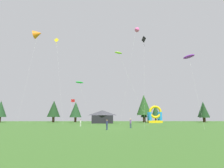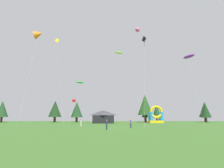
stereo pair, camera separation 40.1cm
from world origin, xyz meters
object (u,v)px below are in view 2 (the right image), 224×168
at_px(kite_yellow_diamond, 57,42).
at_px(person_far_side, 81,122).
at_px(kite_black_diamond, 144,40).
at_px(kite_red_box, 74,101).
at_px(festival_tent, 103,117).
at_px(person_left_edge, 106,124).
at_px(kite_purple_parafoil, 189,57).
at_px(kite_orange_delta, 38,34).
at_px(kite_pink_delta, 136,29).
at_px(inflatable_red_slide, 156,116).
at_px(person_midfield, 130,122).
at_px(kite_green_parafoil, 80,82).
at_px(kite_lime_parafoil, 119,53).

bearing_deg(kite_yellow_diamond, person_far_side, -25.47).
bearing_deg(kite_black_diamond, kite_red_box, 130.92).
distance_m(person_far_side, festival_tent, 20.40).
bearing_deg(person_far_side, person_left_edge, 88.48).
distance_m(kite_purple_parafoil, kite_orange_delta, 39.26).
xyz_separation_m(kite_orange_delta, person_far_side, (12.66, -4.22, -23.29)).
distance_m(kite_pink_delta, kite_yellow_diamond, 21.79).
distance_m(kite_pink_delta, inflatable_red_slide, 31.98).
distance_m(kite_yellow_diamond, person_midfield, 29.68).
xyz_separation_m(kite_green_parafoil, inflatable_red_slide, (23.57, 21.97, -8.49)).
distance_m(kite_green_parafoil, inflatable_red_slide, 33.32).
height_order(kite_pink_delta, person_far_side, kite_pink_delta).
distance_m(kite_purple_parafoil, kite_lime_parafoil, 18.90).
bearing_deg(person_left_edge, person_midfield, 80.33).
xyz_separation_m(kite_green_parafoil, festival_tent, (5.26, 17.14, -8.61)).
relative_size(kite_yellow_diamond, person_far_side, 14.62).
distance_m(kite_black_diamond, kite_orange_delta, 28.94).
bearing_deg(kite_yellow_diamond, person_midfield, -31.66).
xyz_separation_m(inflatable_red_slide, festival_tent, (-18.31, -4.83, -0.12)).
xyz_separation_m(kite_yellow_diamond, festival_tent, (11.66, 16.42, -19.65)).
bearing_deg(person_midfield, kite_pink_delta, -87.17).
distance_m(kite_black_diamond, person_far_side, 23.83).
xyz_separation_m(kite_lime_parafoil, person_midfield, (1.90, -9.18, -16.99)).
relative_size(kite_purple_parafoil, person_left_edge, 7.98).
relative_size(person_far_side, person_left_edge, 0.91).
distance_m(kite_pink_delta, person_far_side, 29.26).
bearing_deg(person_left_edge, festival_tent, 125.36).
bearing_deg(festival_tent, kite_lime_parafoil, -76.09).
bearing_deg(person_left_edge, kite_purple_parafoil, 35.60).
xyz_separation_m(kite_orange_delta, festival_tent, (17.05, 15.67, -22.07)).
xyz_separation_m(kite_yellow_diamond, inflatable_red_slide, (29.97, 21.25, -19.53)).
relative_size(kite_pink_delta, kite_yellow_diamond, 1.19).
distance_m(kite_purple_parafoil, person_midfield, 16.59).
relative_size(kite_black_diamond, person_left_edge, 11.76).
bearing_deg(kite_pink_delta, inflatable_red_slide, 66.03).
bearing_deg(person_midfield, kite_yellow_diamond, -15.02).
bearing_deg(festival_tent, kite_red_box, -172.74).
bearing_deg(kite_black_diamond, kite_yellow_diamond, 160.62).
distance_m(kite_lime_parafoil, festival_tent, 24.79).
height_order(kite_lime_parafoil, kite_red_box, kite_lime_parafoil).
bearing_deg(kite_purple_parafoil, inflatable_red_slide, 87.99).
height_order(kite_green_parafoil, person_left_edge, kite_green_parafoil).
bearing_deg(inflatable_red_slide, kite_yellow_diamond, -144.66).
height_order(inflatable_red_slide, festival_tent, inflatable_red_slide).
relative_size(kite_black_diamond, festival_tent, 2.88).
relative_size(kite_orange_delta, inflatable_red_slide, 4.24).
distance_m(kite_green_parafoil, festival_tent, 19.89).
bearing_deg(kite_red_box, person_left_edge, -69.84).
distance_m(kite_green_parafoil, person_midfield, 18.44).
relative_size(kite_pink_delta, inflatable_red_slide, 4.46).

